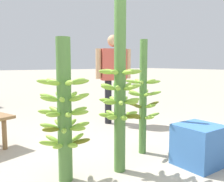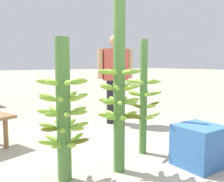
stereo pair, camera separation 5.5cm
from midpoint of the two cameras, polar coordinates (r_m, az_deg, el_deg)
The scene contains 6 objects.
ground_plane at distance 2.62m, azimuth 2.83°, elevation -18.74°, with size 80.00×80.00×0.00m, color #A89E8C.
banana_stalk_left at distance 2.36m, azimuth -10.38°, elevation -4.51°, with size 0.49×0.49×1.35m.
banana_stalk_center at distance 2.50m, azimuth 2.30°, elevation 0.20°, with size 0.44×0.44×1.72m.
banana_stalk_right at distance 3.06m, azimuth 7.69°, elevation -1.59°, with size 0.45×0.45×1.39m.
vendor_person at distance 4.58m, azimuth 1.10°, elevation 4.47°, with size 0.65×0.35×1.62m.
produce_crate at distance 2.93m, azimuth 19.77°, elevation -11.67°, with size 0.45×0.45×0.45m.
Camera 2 is at (-1.43, -1.89, 1.11)m, focal length 40.00 mm.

